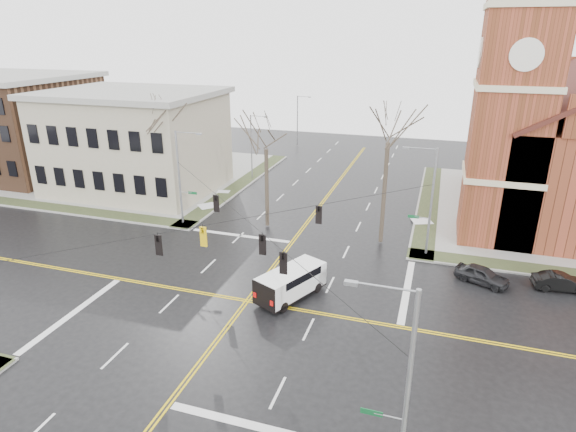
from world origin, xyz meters
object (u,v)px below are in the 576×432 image
(parked_car_a, at_px, (482,275))
(tree_nw_near, at_px, (266,144))
(signal_pole_se, at_px, (404,385))
(tree_nw_far, at_px, (163,124))
(streetlight_north_b, at_px, (298,119))
(signal_pole_nw, at_px, (181,175))
(signal_pole_ne, at_px, (429,199))
(cargo_van, at_px, (293,280))
(streetlight_north_a, at_px, (252,144))
(tree_ne, at_px, (388,135))
(parked_car_b, at_px, (561,282))

(parked_car_a, distance_m, tree_nw_near, 21.23)
(signal_pole_se, xyz_separation_m, tree_nw_far, (-25.50, 25.34, 4.26))
(streetlight_north_b, bearing_deg, signal_pole_nw, -91.05)
(signal_pole_ne, xyz_separation_m, cargo_van, (-8.49, -9.83, -3.72))
(tree_nw_far, bearing_deg, streetlight_north_a, 76.01)
(signal_pole_se, height_order, tree_nw_far, tree_nw_far)
(streetlight_north_a, bearing_deg, tree_nw_far, -103.99)
(streetlight_north_a, height_order, parked_car_a, streetlight_north_a)
(streetlight_north_a, relative_size, streetlight_north_b, 1.00)
(signal_pole_se, distance_m, tree_nw_far, 36.20)
(signal_pole_nw, height_order, tree_nw_far, tree_nw_far)
(tree_ne, bearing_deg, tree_nw_near, 177.24)
(streetlight_north_b, height_order, tree_ne, tree_ne)
(streetlight_north_a, distance_m, parked_car_b, 37.50)
(cargo_van, xyz_separation_m, tree_nw_near, (-6.22, 11.70, 6.85))
(streetlight_north_b, xyz_separation_m, tree_nw_far, (-3.53, -34.16, 4.74))
(parked_car_a, bearing_deg, tree_nw_far, 102.54)
(signal_pole_se, relative_size, cargo_van, 1.54)
(cargo_van, bearing_deg, parked_car_b, 45.15)
(signal_pole_nw, xyz_separation_m, tree_nw_near, (7.94, 1.87, 3.13))
(tree_nw_near, bearing_deg, signal_pole_ne, -7.24)
(signal_pole_nw, xyz_separation_m, streetlight_north_a, (0.67, 16.50, -0.48))
(signal_pole_ne, relative_size, tree_nw_near, 0.81)
(signal_pole_ne, distance_m, signal_pole_se, 23.00)
(tree_nw_near, bearing_deg, cargo_van, -62.00)
(signal_pole_se, distance_m, tree_ne, 25.08)
(streetlight_north_b, distance_m, cargo_van, 48.37)
(streetlight_north_a, bearing_deg, parked_car_b, -31.69)
(tree_nw_far, bearing_deg, tree_ne, -2.63)
(signal_pole_ne, bearing_deg, streetlight_north_b, 121.05)
(streetlight_north_a, relative_size, tree_ne, 0.60)
(tree_nw_far, bearing_deg, parked_car_a, -11.53)
(tree_ne, bearing_deg, streetlight_north_a, 140.20)
(signal_pole_se, bearing_deg, parked_car_a, 77.21)
(cargo_van, bearing_deg, streetlight_north_b, 131.12)
(streetlight_north_a, bearing_deg, signal_pole_se, -60.91)
(signal_pole_se, bearing_deg, tree_ne, 98.84)
(parked_car_a, distance_m, tree_ne, 13.15)
(signal_pole_ne, distance_m, tree_nw_far, 25.96)
(parked_car_b, bearing_deg, signal_pole_se, 146.25)
(signal_pole_ne, distance_m, signal_pole_nw, 22.64)
(signal_pole_ne, relative_size, streetlight_north_a, 1.12)
(signal_pole_se, distance_m, cargo_van, 16.10)
(parked_car_b, bearing_deg, signal_pole_ne, 64.80)
(signal_pole_nw, distance_m, parked_car_a, 27.61)
(streetlight_north_b, relative_size, tree_ne, 0.60)
(streetlight_north_b, relative_size, tree_nw_far, 0.63)
(streetlight_north_b, relative_size, parked_car_b, 2.08)
(signal_pole_nw, relative_size, parked_car_a, 2.32)
(signal_pole_se, distance_m, streetlight_north_a, 45.20)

